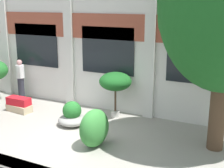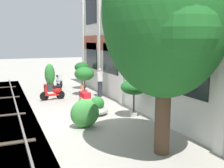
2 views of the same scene
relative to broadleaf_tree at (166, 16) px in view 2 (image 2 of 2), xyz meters
name	(u,v)px [view 2 (image 2 of 2)]	position (x,y,z in m)	size (l,w,h in m)	color
ground_plane	(81,119)	(-4.14, -1.21, -3.88)	(80.00, 80.00, 0.00)	#9E998E
apartment_facade	(145,24)	(-4.14, 1.75, 0.07)	(16.67, 0.64, 7.93)	silver
rail_tracks	(1,132)	(-4.14, -4.31, -4.01)	(24.31, 2.80, 0.43)	#423F3A
broadleaf_tree	(166,16)	(0.00, 0.00, 0.00)	(3.64, 3.47, 6.32)	#4C3826
potted_plant_square_trough	(85,97)	(-7.00, -0.14, -3.62)	(1.04, 0.55, 0.54)	tan
potted_plant_wide_bowl	(97,108)	(-4.49, -0.35, -3.56)	(0.94, 0.94, 0.81)	gray
potted_plant_tall_urn	(82,68)	(-10.76, 0.85, -2.47)	(0.98, 0.98, 1.81)	#B76647
potted_plant_terracotta_small	(84,74)	(-8.76, 0.39, -2.63)	(1.17, 1.17, 1.70)	beige
potted_plant_low_pan	(134,88)	(-3.55, 0.96, -2.61)	(1.13, 1.13, 1.61)	beige
potted_plant_stone_basin	(50,77)	(-10.76, -1.29, -2.92)	(0.65, 0.65, 1.78)	#333333
scooter_near_curb	(54,92)	(-8.23, -1.56, -3.44)	(0.50, 1.38, 0.98)	black
scooter_second_parked	(59,80)	(-12.36, -0.39, -3.44)	(1.38, 0.50, 0.98)	black
resident_by_doorway	(100,81)	(-7.99, 1.09, -2.98)	(0.40, 0.40, 1.67)	#282833
topiary_hedge	(85,113)	(-3.06, -1.37, -3.34)	(1.09, 0.70, 1.07)	#388438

